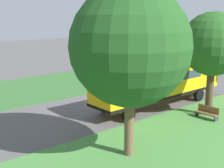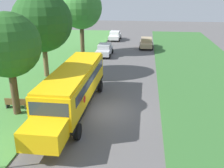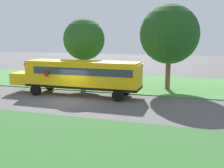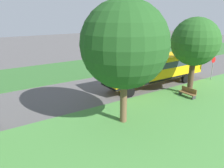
# 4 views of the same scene
# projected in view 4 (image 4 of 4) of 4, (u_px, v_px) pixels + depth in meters

# --- Properties ---
(ground_plane) EXTENTS (120.00, 120.00, 0.00)m
(ground_plane) POSITION_uv_depth(u_px,v_px,m) (138.00, 80.00, 25.42)
(ground_plane) COLOR #565454
(grass_verge) EXTENTS (12.00, 80.00, 0.08)m
(grass_verge) POSITION_uv_depth(u_px,v_px,m) (218.00, 111.00, 17.48)
(grass_verge) COLOR #47843D
(grass_verge) RESTS_ON ground
(grass_far_side) EXTENTS (10.00, 80.00, 0.07)m
(grass_far_side) POSITION_uv_depth(u_px,v_px,m) (99.00, 65.00, 32.55)
(grass_far_side) COLOR #33662D
(grass_far_side) RESTS_ON ground
(school_bus) EXTENTS (2.84, 12.42, 3.16)m
(school_bus) POSITION_uv_depth(u_px,v_px,m) (153.00, 69.00, 22.94)
(school_bus) COLOR yellow
(school_bus) RESTS_ON ground
(oak_tree_beside_bus) EXTENTS (4.32, 4.32, 7.21)m
(oak_tree_beside_bus) POSITION_uv_depth(u_px,v_px,m) (195.00, 43.00, 19.46)
(oak_tree_beside_bus) COLOR #4C3826
(oak_tree_beside_bus) RESTS_ON ground
(oak_tree_roadside_mid) EXTENTS (5.80, 5.80, 8.47)m
(oak_tree_roadside_mid) POSITION_uv_depth(u_px,v_px,m) (126.00, 44.00, 13.96)
(oak_tree_roadside_mid) COLOR brown
(oak_tree_roadside_mid) RESTS_ON ground
(stop_sign) EXTENTS (0.08, 0.68, 2.74)m
(stop_sign) POSITION_uv_depth(u_px,v_px,m) (213.00, 66.00, 25.01)
(stop_sign) COLOR gray
(stop_sign) RESTS_ON ground
(park_bench) EXTENTS (1.61, 0.52, 0.92)m
(park_bench) POSITION_uv_depth(u_px,v_px,m) (188.00, 93.00, 20.18)
(park_bench) COLOR brown
(park_bench) RESTS_ON ground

